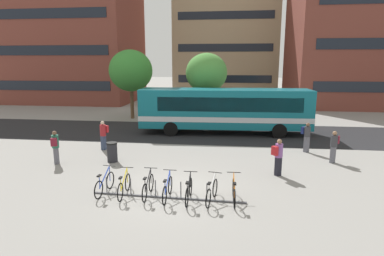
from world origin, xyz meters
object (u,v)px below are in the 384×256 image
(parked_bicycle_blue_3, at_px, (167,189))
(commuter_maroon_pack_4, at_px, (334,144))
(city_bus, at_px, (223,109))
(commuter_maroon_pack_3, at_px, (55,145))
(parked_bicycle_blue_0, at_px, (105,184))
(commuter_red_pack_2, at_px, (278,155))
(trash_bin, at_px, (112,152))
(parked_bicycle_black_2, at_px, (148,187))
(street_tree_0, at_px, (131,71))
(parked_bicycle_orange_6, at_px, (234,192))
(parked_bicycle_white_5, at_px, (212,192))
(parked_bicycle_black_4, at_px, (189,191))
(commuter_navy_pack_0, at_px, (307,135))
(commuter_red_pack_1, at_px, (103,133))
(street_tree_1, at_px, (206,73))
(parked_bicycle_yellow_1, at_px, (124,186))

(parked_bicycle_blue_3, height_order, commuter_maroon_pack_4, commuter_maroon_pack_4)
(city_bus, distance_m, commuter_maroon_pack_3, 11.62)
(parked_bicycle_blue_0, xyz_separation_m, commuter_red_pack_2, (7.00, 2.89, 0.60))
(parked_bicycle_blue_3, height_order, trash_bin, trash_bin)
(city_bus, bearing_deg, trash_bin, 51.54)
(parked_bicycle_black_2, xyz_separation_m, street_tree_0, (-5.91, 16.85, 3.94))
(parked_bicycle_orange_6, height_order, trash_bin, trash_bin)
(city_bus, bearing_deg, parked_bicycle_white_5, 87.33)
(trash_bin, distance_m, street_tree_0, 13.69)
(parked_bicycle_black_2, relative_size, parked_bicycle_blue_3, 1.00)
(parked_bicycle_black_2, distance_m, parked_bicycle_black_4, 1.62)
(parked_bicycle_blue_3, xyz_separation_m, parked_bicycle_black_4, (0.82, -0.08, 0.00))
(trash_bin, bearing_deg, city_bus, 53.74)
(commuter_navy_pack_0, relative_size, commuter_maroon_pack_3, 1.00)
(parked_bicycle_black_2, relative_size, commuter_maroon_pack_3, 1.01)
(commuter_maroon_pack_3, distance_m, commuter_maroon_pack_4, 14.12)
(city_bus, bearing_deg, street_tree_0, -34.32)
(city_bus, bearing_deg, commuter_red_pack_1, 35.53)
(parked_bicycle_blue_3, bearing_deg, commuter_maroon_pack_3, 62.17)
(commuter_navy_pack_0, distance_m, trash_bin, 10.84)
(parked_bicycle_orange_6, xyz_separation_m, commuter_red_pack_2, (1.98, 3.07, 0.60))
(parked_bicycle_black_4, bearing_deg, commuter_red_pack_2, -48.60)
(parked_bicycle_blue_3, xyz_separation_m, street_tree_1, (0.24, 15.23, 3.82))
(parked_bicycle_black_4, bearing_deg, commuter_red_pack_1, 42.69)
(parked_bicycle_white_5, xyz_separation_m, commuter_maroon_pack_4, (5.89, 5.48, 0.58))
(city_bus, xyz_separation_m, parked_bicycle_blue_3, (-1.76, -11.68, -1.39))
(parked_bicycle_yellow_1, xyz_separation_m, commuter_red_pack_2, (6.17, 3.01, 0.60))
(commuter_red_pack_2, height_order, commuter_maroon_pack_3, commuter_maroon_pack_3)
(commuter_navy_pack_0, bearing_deg, parked_bicycle_black_4, -76.72)
(parked_bicycle_white_5, bearing_deg, parked_bicycle_blue_0, 96.82)
(parked_bicycle_yellow_1, relative_size, commuter_maroon_pack_3, 1.01)
(parked_bicycle_orange_6, relative_size, commuter_maroon_pack_3, 1.01)
(commuter_maroon_pack_3, bearing_deg, parked_bicycle_blue_0, -147.73)
(parked_bicycle_blue_0, xyz_separation_m, parked_bicycle_yellow_1, (0.83, -0.12, 0.00))
(parked_bicycle_blue_0, bearing_deg, street_tree_0, 17.25)
(parked_bicycle_orange_6, height_order, street_tree_0, street_tree_0)
(parked_bicycle_orange_6, bearing_deg, parked_bicycle_black_4, 91.69)
(commuter_maroon_pack_3, bearing_deg, city_bus, -62.59)
(parked_bicycle_blue_0, height_order, parked_bicycle_yellow_1, same)
(commuter_red_pack_2, height_order, street_tree_0, street_tree_0)
(city_bus, xyz_separation_m, trash_bin, (-5.51, -7.51, -1.26))
(commuter_maroon_pack_4, distance_m, street_tree_1, 12.66)
(city_bus, bearing_deg, commuter_red_pack_2, 105.20)
(parked_bicycle_yellow_1, distance_m, commuter_red_pack_1, 7.16)
(commuter_red_pack_2, bearing_deg, commuter_navy_pack_0, 25.10)
(city_bus, relative_size, parked_bicycle_yellow_1, 7.03)
(parked_bicycle_blue_0, relative_size, commuter_red_pack_2, 1.01)
(trash_bin, relative_size, street_tree_0, 0.17)
(parked_bicycle_black_4, height_order, street_tree_0, street_tree_0)
(commuter_red_pack_2, bearing_deg, parked_bicycle_white_5, -169.14)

